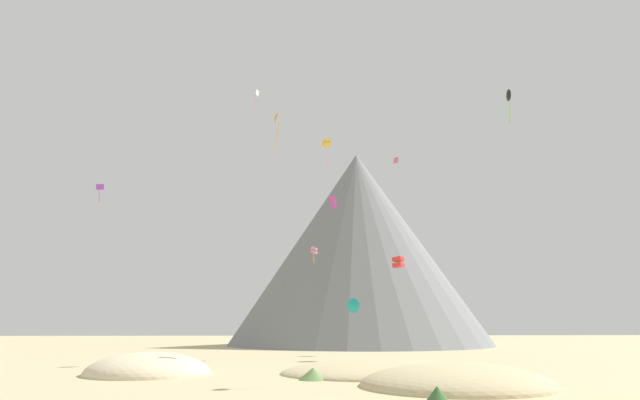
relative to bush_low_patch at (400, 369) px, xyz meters
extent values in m
ellipsoid|color=#C6B284|center=(-1.74, 0.54, -0.45)|extent=(24.01, 21.18, 2.55)
ellipsoid|color=beige|center=(-25.29, 0.74, -0.45)|extent=(13.61, 14.11, 4.27)
ellipsoid|color=#C6B284|center=(2.21, -11.52, -0.45)|extent=(20.59, 20.31, 3.62)
cone|color=#477238|center=(0.00, 0.00, 0.00)|extent=(1.56, 1.56, 0.90)
cone|color=#386633|center=(-1.53, -19.46, 0.01)|extent=(1.88, 1.88, 0.93)
cone|color=#386633|center=(-26.07, -2.96, 0.07)|extent=(1.72, 1.72, 1.04)
cone|color=#668C4C|center=(-9.08, -5.76, 0.08)|extent=(3.55, 3.55, 1.07)
cone|color=slate|center=(5.32, 73.91, 23.06)|extent=(72.88, 72.88, 47.02)
cone|color=slate|center=(1.21, 69.08, 18.66)|extent=(45.02, 45.02, 38.22)
cone|color=slate|center=(6.11, 76.05, 13.36)|extent=(52.93, 52.93, 27.62)
cube|color=red|center=(4.65, 21.94, 12.84)|extent=(1.98, 1.96, 0.77)
cube|color=red|center=(4.65, 21.94, 13.71)|extent=(1.98, 1.96, 0.77)
cube|color=pink|center=(-7.63, 24.43, 15.02)|extent=(1.11, 1.06, 0.62)
cube|color=pink|center=(-7.63, 24.43, 15.56)|extent=(1.11, 1.06, 0.62)
cylinder|color=gold|center=(-7.69, 24.43, 14.09)|extent=(0.22, 0.15, 1.51)
cube|color=gold|center=(-6.03, 19.98, 30.62)|extent=(1.35, 1.32, 0.57)
cube|color=gold|center=(-6.03, 19.98, 31.15)|extent=(1.35, 1.32, 0.57)
cylinder|color=pink|center=(-5.97, 19.98, 28.38)|extent=(0.45, 0.19, 4.02)
cone|color=orange|center=(-13.34, 7.14, 29.61)|extent=(0.85, 1.56, 1.49)
cylinder|color=orange|center=(-13.07, 7.14, 27.12)|extent=(0.41, 0.20, 3.49)
cone|color=teal|center=(-1.02, 31.72, 7.32)|extent=(2.05, 1.75, 2.37)
cube|color=white|center=(-16.30, 16.18, 36.98)|extent=(0.47, 0.70, 0.92)
cylinder|color=pink|center=(-16.59, 16.18, 35.38)|extent=(0.33, 0.17, 2.36)
cube|color=#E5668C|center=(5.70, 26.13, 30.28)|extent=(0.93, 0.89, 1.11)
cube|color=purple|center=(-35.26, 10.63, 21.23)|extent=(0.89, 0.64, 0.85)
cylinder|color=purple|center=(-35.25, 10.63, 20.10)|extent=(0.19, 0.23, 1.54)
cone|color=black|center=(11.91, -3.66, 28.43)|extent=(0.27, 1.27, 1.28)
cylinder|color=#8CD133|center=(11.97, -3.66, 26.47)|extent=(0.24, 0.22, 2.66)
cube|color=#D1339E|center=(-6.44, 3.18, 17.96)|extent=(0.80, 0.44, 1.49)
camera|label=1|loc=(-11.28, -55.87, 4.46)|focal=30.01mm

